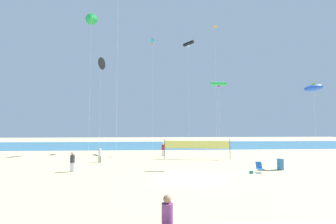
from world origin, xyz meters
name	(u,v)px	position (x,y,z in m)	size (l,w,h in m)	color
ground_plane	(190,177)	(0.00, 0.00, 0.00)	(120.00, 120.00, 0.00)	#D1BC89
ocean_band	(168,145)	(0.00, 29.52, 0.00)	(120.00, 20.00, 0.01)	teal
mother_figure	(167,219)	(-2.34, -10.15, 0.90)	(0.39, 0.39, 1.69)	#EA7260
beachgoer_charcoal_shirt	(72,161)	(-9.91, 2.60, 0.91)	(0.39, 0.39, 1.71)	white
beachgoer_white_shirt	(100,155)	(-8.69, 7.50, 0.82)	(0.35, 0.35, 1.53)	#99B28C
beachgoer_maroon_shirt	(163,149)	(-1.62, 12.54, 0.93)	(0.40, 0.40, 1.73)	white
folding_beach_chair	(260,167)	(6.22, 1.31, 0.47)	(0.52, 0.65, 0.89)	#1959B2
trash_barrel	(280,164)	(8.66, 2.36, 0.49)	(0.59, 0.59, 0.98)	teal
volleyball_net	(197,145)	(2.30, 9.25, 1.63)	(7.72, 1.26, 2.40)	#4C4C51
beach_handbag	(251,172)	(5.31, 0.90, 0.11)	(0.29, 0.14, 0.23)	#19727A
kite_green_tube	(219,84)	(3.53, 4.00, 8.10)	(1.55, 0.40, 8.31)	silver
kite_black_tube	(188,44)	(2.59, 17.46, 17.04)	(1.61, 1.96, 17.36)	silver
kite_cyan_tube	(153,42)	(-3.10, 18.48, 17.60)	(0.59, 1.40, 17.95)	silver
kite_blue_inflatable	(314,88)	(13.17, 3.85, 7.78)	(2.02, 1.00, 8.29)	silver
kite_orange_diamond	(215,31)	(6.56, 15.96, 18.61)	(0.73, 0.72, 19.50)	silver
kite_green_delta	(91,18)	(-11.39, 12.74, 18.54)	(1.65, 0.61, 19.37)	silver
kite_black_delta	(101,64)	(-10.71, 15.66, 13.11)	(1.01, 1.79, 14.02)	silver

